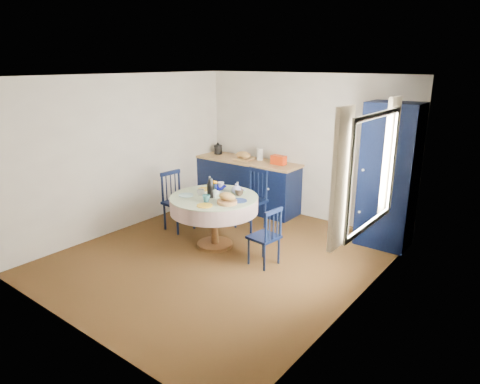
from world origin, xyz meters
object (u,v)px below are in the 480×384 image
object	(u,v)px
kitchen_counter	(248,183)
mug_b	(206,198)
dining_table	(215,205)
mug_d	(221,185)
mug_a	(201,192)
cobalt_bowl	(218,188)
chair_left	(177,201)
chair_right	(266,236)
mug_c	(239,192)
chair_far	(252,199)
pantry_cabinet	(389,176)

from	to	relation	value
kitchen_counter	mug_b	size ratio (longest dim) A/B	19.12
dining_table	mug_b	xyz separation A→B (m)	(0.07, -0.26, 0.17)
kitchen_counter	mug_d	xyz separation A→B (m)	(0.48, -1.34, 0.35)
kitchen_counter	mug_a	world-z (taller)	kitchen_counter
dining_table	cobalt_bowl	distance (m)	0.39
chair_left	chair_right	size ratio (longest dim) A/B	1.16
chair_right	mug_c	bearing A→B (deg)	-107.52
chair_far	dining_table	bearing A→B (deg)	-81.77
chair_left	mug_c	world-z (taller)	chair_left
chair_right	mug_c	xyz separation A→B (m)	(-0.70, 0.31, 0.41)
mug_c	mug_b	bearing A→B (deg)	-109.37
mug_d	cobalt_bowl	distance (m)	0.10
cobalt_bowl	kitchen_counter	bearing A→B (deg)	109.42
dining_table	mug_a	xyz separation A→B (m)	(-0.20, -0.07, 0.17)
pantry_cabinet	dining_table	size ratio (longest dim) A/B	1.65
kitchen_counter	dining_table	distance (m)	1.88
chair_far	mug_a	size ratio (longest dim) A/B	8.75
mug_b	cobalt_bowl	distance (m)	0.62
cobalt_bowl	dining_table	bearing A→B (deg)	-57.80
pantry_cabinet	mug_b	xyz separation A→B (m)	(-1.89, -1.88, -0.23)
chair_right	cobalt_bowl	xyz separation A→B (m)	(-1.14, 0.35, 0.39)
mug_c	mug_a	bearing A→B (deg)	-143.90
kitchen_counter	chair_left	distance (m)	1.60
kitchen_counter	mug_b	xyz separation A→B (m)	(0.77, -1.99, 0.36)
chair_right	mug_a	bearing A→B (deg)	-82.50
mug_a	mug_d	distance (m)	0.47
chair_right	mug_a	xyz separation A→B (m)	(-1.16, -0.03, 0.41)
pantry_cabinet	mug_d	xyz separation A→B (m)	(-2.18, -1.23, -0.24)
mug_c	cobalt_bowl	bearing A→B (deg)	174.91
dining_table	chair_far	bearing A→B (deg)	91.56
dining_table	chair_far	xyz separation A→B (m)	(-0.03, 0.97, -0.16)
chair_right	chair_far	bearing A→B (deg)	-129.78
chair_far	mug_d	world-z (taller)	chair_far
mug_d	mug_c	bearing A→B (deg)	-16.44
chair_far	mug_c	size ratio (longest dim) A/B	8.10
chair_right	mug_d	world-z (taller)	mug_d
pantry_cabinet	mug_d	world-z (taller)	pantry_cabinet
chair_left	mug_c	bearing A→B (deg)	-80.53
mug_b	mug_d	bearing A→B (deg)	113.62
mug_b	chair_far	bearing A→B (deg)	94.51
kitchen_counter	chair_left	world-z (taller)	kitchen_counter
kitchen_counter	cobalt_bowl	size ratio (longest dim) A/B	9.14
chair_far	mug_c	world-z (taller)	chair_far
mug_a	cobalt_bowl	world-z (taller)	mug_a
dining_table	mug_d	distance (m)	0.49
pantry_cabinet	cobalt_bowl	bearing A→B (deg)	-149.68
chair_right	cobalt_bowl	size ratio (longest dim) A/B	3.62
chair_left	mug_a	bearing A→B (deg)	-102.34
pantry_cabinet	mug_a	bearing A→B (deg)	-143.23
kitchen_counter	dining_table	world-z (taller)	kitchen_counter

